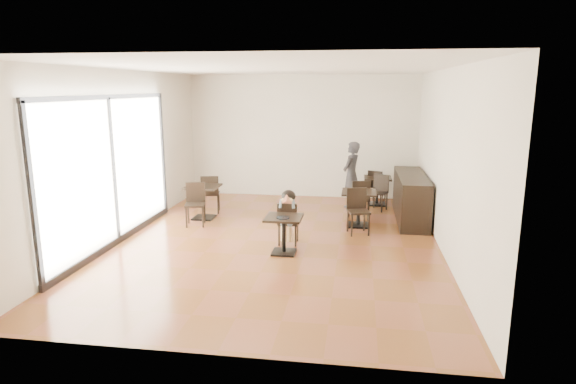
% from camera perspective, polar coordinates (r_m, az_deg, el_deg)
% --- Properties ---
extents(floor, '(6.00, 8.00, 0.01)m').
position_cam_1_polar(floor, '(9.18, -1.30, -5.90)').
color(floor, brown).
rests_on(floor, ground).
extents(ceiling, '(6.00, 8.00, 0.01)m').
position_cam_1_polar(ceiling, '(8.73, -1.40, 14.48)').
color(ceiling, white).
rests_on(ceiling, floor).
extents(wall_back, '(6.00, 0.01, 3.20)m').
position_cam_1_polar(wall_back, '(12.74, 1.70, 6.59)').
color(wall_back, silver).
rests_on(wall_back, floor).
extents(wall_front, '(6.00, 0.01, 3.20)m').
position_cam_1_polar(wall_front, '(4.99, -9.11, -2.57)').
color(wall_front, silver).
rests_on(wall_front, floor).
extents(wall_left, '(0.01, 8.00, 3.20)m').
position_cam_1_polar(wall_left, '(9.77, -19.01, 4.18)').
color(wall_left, silver).
rests_on(wall_left, floor).
extents(wall_right, '(0.01, 8.00, 3.20)m').
position_cam_1_polar(wall_right, '(8.82, 18.28, 3.42)').
color(wall_right, silver).
rests_on(wall_right, floor).
extents(storefront_window, '(0.04, 4.50, 2.60)m').
position_cam_1_polar(storefront_window, '(9.35, -20.15, 2.52)').
color(storefront_window, white).
rests_on(storefront_window, floor).
extents(child_table, '(0.63, 0.63, 0.67)m').
position_cam_1_polar(child_table, '(8.46, -0.50, -5.12)').
color(child_table, black).
rests_on(child_table, floor).
extents(child_chair, '(0.36, 0.36, 0.81)m').
position_cam_1_polar(child_chair, '(8.96, 0.05, -3.67)').
color(child_chair, black).
rests_on(child_chair, floor).
extents(child, '(0.36, 0.51, 1.01)m').
position_cam_1_polar(child, '(8.93, 0.05, -3.02)').
color(child, slate).
rests_on(child, child_chair).
extents(plate, '(0.23, 0.23, 0.01)m').
position_cam_1_polar(plate, '(8.27, -0.61, -3.07)').
color(plate, black).
rests_on(plate, child_table).
extents(pizza_slice, '(0.24, 0.18, 0.05)m').
position_cam_1_polar(pizza_slice, '(8.66, -0.13, -0.98)').
color(pizza_slice, '#E2B779').
rests_on(pizza_slice, child).
extents(adult_patron, '(0.58, 0.69, 1.60)m').
position_cam_1_polar(adult_patron, '(11.75, 7.51, 2.06)').
color(adult_patron, '#36353A').
rests_on(adult_patron, floor).
extents(cafe_table_mid, '(0.87, 0.87, 0.75)m').
position_cam_1_polar(cafe_table_mid, '(10.20, 8.35, -1.98)').
color(cafe_table_mid, black).
rests_on(cafe_table_mid, floor).
extents(cafe_table_left, '(0.84, 0.84, 0.74)m').
position_cam_1_polar(cafe_table_left, '(10.84, -10.00, -1.20)').
color(cafe_table_left, black).
rests_on(cafe_table_left, floor).
extents(cafe_table_back, '(0.87, 0.87, 0.70)m').
position_cam_1_polar(cafe_table_back, '(12.14, 10.53, 0.12)').
color(cafe_table_back, black).
rests_on(cafe_table_back, floor).
extents(chair_mid_a, '(0.49, 0.49, 0.90)m').
position_cam_1_polar(chair_mid_a, '(10.72, 8.38, -0.87)').
color(chair_mid_a, black).
rests_on(chair_mid_a, floor).
extents(chair_mid_b, '(0.49, 0.49, 0.90)m').
position_cam_1_polar(chair_mid_b, '(9.65, 8.36, -2.34)').
color(chair_mid_b, black).
rests_on(chair_mid_b, floor).
extents(chair_left_a, '(0.48, 0.48, 0.89)m').
position_cam_1_polar(chair_left_a, '(11.33, -9.15, -0.19)').
color(chair_left_a, black).
rests_on(chair_left_a, floor).
extents(chair_left_b, '(0.48, 0.48, 0.89)m').
position_cam_1_polar(chair_left_b, '(10.31, -10.96, -1.50)').
color(chair_left_b, black).
rests_on(chair_left_b, floor).
extents(chair_back_a, '(0.50, 0.50, 0.84)m').
position_cam_1_polar(chair_back_a, '(12.35, 10.52, 0.66)').
color(chair_back_a, black).
rests_on(chair_back_a, floor).
extents(chair_back_b, '(0.50, 0.50, 0.84)m').
position_cam_1_polar(chair_back_b, '(11.59, 10.65, -0.11)').
color(chair_back_b, black).
rests_on(chair_back_b, floor).
extents(service_counter, '(0.60, 2.40, 1.00)m').
position_cam_1_polar(service_counter, '(10.92, 14.35, -0.61)').
color(service_counter, black).
rests_on(service_counter, floor).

